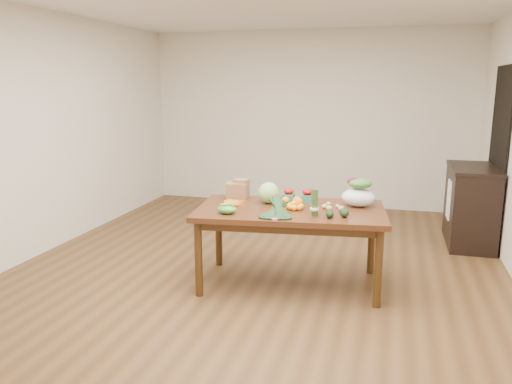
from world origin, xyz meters
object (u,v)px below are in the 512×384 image
(paper_bag, at_px, (236,189))
(salad_bag, at_px, (358,194))
(mandarin_cluster, at_px, (294,205))
(cabbage, at_px, (269,193))
(asparagus_bundle, at_px, (315,202))
(kale_bunch, at_px, (276,208))
(cabinet, at_px, (471,206))
(dining_table, at_px, (290,246))

(paper_bag, relative_size, salad_bag, 0.87)
(mandarin_cluster, bearing_deg, salad_bag, 26.79)
(paper_bag, height_order, cabbage, cabbage)
(asparagus_bundle, bearing_deg, kale_bunch, -162.61)
(kale_bunch, height_order, salad_bag, salad_bag)
(asparagus_bundle, relative_size, salad_bag, 0.80)
(kale_bunch, distance_m, salad_bag, 0.89)
(cabbage, relative_size, kale_bunch, 0.51)
(cabinet, distance_m, cabbage, 2.68)
(paper_bag, height_order, mandarin_cluster, paper_bag)
(cabinet, xyz_separation_m, mandarin_cluster, (-1.79, -1.84, 0.32))
(asparagus_bundle, bearing_deg, paper_bag, 144.50)
(cabinet, distance_m, kale_bunch, 2.88)
(cabbage, xyz_separation_m, kale_bunch, (0.19, -0.50, -0.02))
(cabinet, distance_m, paper_bag, 2.90)
(dining_table, bearing_deg, mandarin_cluster, -56.75)
(paper_bag, xyz_separation_m, asparagus_bundle, (0.87, -0.48, 0.03))
(cabinet, relative_size, mandarin_cluster, 5.67)
(kale_bunch, bearing_deg, paper_bag, 125.39)
(dining_table, bearing_deg, kale_bunch, -105.66)
(mandarin_cluster, distance_m, salad_bag, 0.64)
(paper_bag, relative_size, asparagus_bundle, 1.10)
(cabinet, xyz_separation_m, salad_bag, (-1.22, -1.56, 0.40))
(cabinet, bearing_deg, cabbage, -141.42)
(asparagus_bundle, bearing_deg, salad_bag, 46.34)
(dining_table, relative_size, asparagus_bundle, 6.94)
(dining_table, bearing_deg, asparagus_bundle, -46.66)
(dining_table, height_order, asparagus_bundle, asparagus_bundle)
(cabbage, bearing_deg, dining_table, -30.12)
(cabbage, distance_m, mandarin_cluster, 0.35)
(dining_table, xyz_separation_m, paper_bag, (-0.62, 0.27, 0.47))
(cabinet, height_order, paper_bag, paper_bag)
(dining_table, distance_m, cabinet, 2.56)
(cabinet, height_order, salad_bag, salad_bag)
(dining_table, relative_size, kale_bunch, 4.34)
(asparagus_bundle, bearing_deg, cabinet, 45.48)
(dining_table, relative_size, salad_bag, 5.53)
(cabbage, height_order, asparagus_bundle, asparagus_bundle)
(cabinet, relative_size, paper_bag, 3.72)
(cabinet, xyz_separation_m, kale_bunch, (-1.88, -2.15, 0.36))
(cabinet, relative_size, salad_bag, 3.25)
(mandarin_cluster, height_order, salad_bag, salad_bag)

